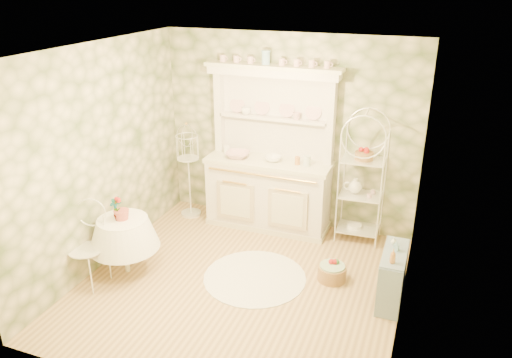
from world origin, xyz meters
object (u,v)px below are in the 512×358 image
(round_table, at_px, (125,249))
(cafe_chair, at_px, (86,252))
(bakers_rack, at_px, (363,173))
(kitchen_dresser, at_px, (269,151))
(side_shelf, at_px, (392,278))
(floor_basket, at_px, (332,272))
(birdcage_stand, at_px, (189,173))

(round_table, height_order, cafe_chair, cafe_chair)
(bakers_rack, xyz_separation_m, round_table, (-2.50, -1.82, -0.65))
(kitchen_dresser, distance_m, bakers_rack, 1.30)
(kitchen_dresser, bearing_deg, bakers_rack, 3.33)
(side_shelf, bearing_deg, floor_basket, 165.66)
(cafe_chair, bearing_deg, birdcage_stand, 62.51)
(bakers_rack, height_order, side_shelf, bakers_rack)
(kitchen_dresser, height_order, side_shelf, kitchen_dresser)
(birdcage_stand, bearing_deg, kitchen_dresser, 3.82)
(cafe_chair, height_order, floor_basket, cafe_chair)
(side_shelf, bearing_deg, round_table, -171.13)
(side_shelf, height_order, cafe_chair, cafe_chair)
(kitchen_dresser, relative_size, side_shelf, 3.42)
(birdcage_stand, bearing_deg, bakers_rack, 3.57)
(kitchen_dresser, height_order, bakers_rack, kitchen_dresser)
(side_shelf, xyz_separation_m, floor_basket, (-0.70, 0.17, -0.18))
(cafe_chair, relative_size, birdcage_stand, 0.62)
(cafe_chair, bearing_deg, floor_basket, 2.10)
(kitchen_dresser, bearing_deg, floor_basket, -41.66)
(bakers_rack, distance_m, cafe_chair, 3.58)
(cafe_chair, bearing_deg, side_shelf, -4.79)
(kitchen_dresser, xyz_separation_m, cafe_chair, (-1.48, -2.13, -0.73))
(bakers_rack, bearing_deg, round_table, -146.66)
(kitchen_dresser, bearing_deg, round_table, -124.75)
(cafe_chair, distance_m, birdcage_stand, 2.08)
(bakers_rack, bearing_deg, kitchen_dresser, -179.48)
(bakers_rack, bearing_deg, cafe_chair, -144.28)
(cafe_chair, bearing_deg, round_table, 34.75)
(bakers_rack, xyz_separation_m, side_shelf, (0.59, -1.29, -0.68))
(bakers_rack, bearing_deg, birdcage_stand, -179.24)
(kitchen_dresser, xyz_separation_m, birdcage_stand, (-1.21, -0.08, -0.47))
(kitchen_dresser, relative_size, round_table, 3.64)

